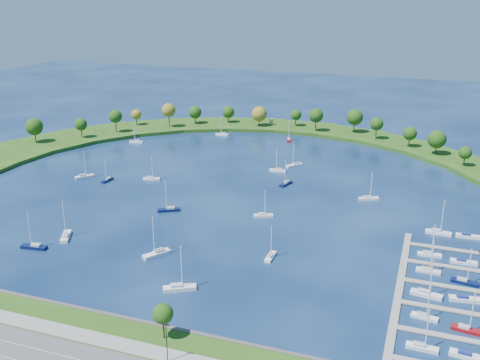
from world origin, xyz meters
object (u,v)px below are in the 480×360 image
(moored_boat_18, at_px, (179,287))
(docked_boat_4, at_px, (426,293))
(moored_boat_10, at_px, (151,178))
(moored_boat_0, at_px, (107,179))
(moored_boat_9, at_px, (278,170))
(dock_system, at_px, (425,294))
(moored_boat_12, at_px, (289,139))
(docked_boat_2, at_px, (425,316))
(docked_boat_8, at_px, (429,254))
(docked_boat_1, at_px, (468,356))
(docked_boat_5, at_px, (465,299))
(moored_boat_17, at_px, (369,198))
(moored_boat_3, at_px, (136,141))
(moored_boat_15, at_px, (84,176))
(docked_boat_3, at_px, (467,328))
(moored_boat_13, at_px, (157,253))
(docked_boat_11, at_px, (468,236))
(docked_boat_10, at_px, (438,232))
(docked_boat_6, at_px, (428,270))
(docked_boat_7, at_px, (465,281))
(moored_boat_11, at_px, (66,236))
(moored_boat_2, at_px, (34,246))
(docked_boat_9, at_px, (463,262))
(moored_boat_1, at_px, (263,215))
(moored_boat_5, at_px, (270,256))
(moored_boat_7, at_px, (222,134))
(moored_boat_6, at_px, (294,165))
(moored_boat_16, at_px, (169,209))
(docked_boat_0, at_px, (422,346))
(harbor_tower, at_px, (272,122))

(moored_boat_18, xyz_separation_m, docked_boat_4, (68.19, 20.72, -0.04))
(moored_boat_10, bearing_deg, moored_boat_0, -174.00)
(moored_boat_9, bearing_deg, dock_system, 121.59)
(moored_boat_12, xyz_separation_m, docked_boat_2, (81.16, -163.64, -0.03))
(docked_boat_8, bearing_deg, moored_boat_12, 118.20)
(docked_boat_1, xyz_separation_m, docked_boat_5, (-0.00, 27.19, 0.02))
(moored_boat_17, xyz_separation_m, moored_boat_18, (-42.61, -92.57, 0.07))
(moored_boat_3, xyz_separation_m, moored_boat_15, (7.89, -61.88, 0.04))
(dock_system, relative_size, docked_boat_3, 7.17)
(moored_boat_13, bearing_deg, docked_boat_11, 149.28)
(moored_boat_12, height_order, docked_boat_10, docked_boat_10)
(docked_boat_4, relative_size, docked_boat_6, 1.19)
(docked_boat_6, xyz_separation_m, docked_boat_7, (10.49, -3.62, 0.02))
(moored_boat_0, relative_size, docked_boat_8, 0.91)
(moored_boat_13, bearing_deg, docked_boat_4, 124.50)
(moored_boat_11, bearing_deg, docked_boat_1, -127.36)
(moored_boat_12, distance_m, docked_boat_10, 134.74)
(docked_boat_7, relative_size, docked_boat_11, 1.37)
(moored_boat_2, height_order, moored_boat_9, moored_boat_2)
(docked_boat_11, bearing_deg, docked_boat_9, -97.32)
(moored_boat_1, bearing_deg, moored_boat_5, -93.53)
(docked_boat_6, xyz_separation_m, docked_boat_10, (2.37, 30.82, 0.06))
(moored_boat_7, bearing_deg, moored_boat_0, 71.14)
(moored_boat_6, relative_size, docked_boat_5, 1.39)
(moored_boat_0, xyz_separation_m, docked_boat_10, (143.18, -9.81, 0.08))
(docked_boat_9, bearing_deg, docked_boat_8, 169.73)
(docked_boat_9, bearing_deg, moored_boat_0, 168.38)
(docked_boat_9, bearing_deg, moored_boat_12, 125.75)
(moored_boat_9, bearing_deg, docked_boat_11, 144.31)
(moored_boat_16, distance_m, docked_boat_3, 118.64)
(moored_boat_13, xyz_separation_m, moored_boat_18, (16.49, -17.49, 0.00))
(moored_boat_16, bearing_deg, docked_boat_4, 131.50)
(moored_boat_3, relative_size, docked_boat_8, 0.98)
(moored_boat_15, relative_size, docked_boat_7, 1.09)
(docked_boat_4, relative_size, docked_boat_5, 1.42)
(moored_boat_17, bearing_deg, docked_boat_4, -96.43)
(moored_boat_7, distance_m, docked_boat_5, 199.10)
(moored_boat_12, bearing_deg, docked_boat_8, -165.03)
(moored_boat_7, distance_m, docked_boat_10, 161.95)
(docked_boat_0, relative_size, docked_boat_9, 1.37)
(harbor_tower, distance_m, moored_boat_15, 133.05)
(moored_boat_12, bearing_deg, docked_boat_1, -170.79)
(moored_boat_1, bearing_deg, moored_boat_7, 93.86)
(moored_boat_1, bearing_deg, moored_boat_17, 16.93)
(moored_boat_7, bearing_deg, moored_boat_5, 109.70)
(moored_boat_11, bearing_deg, moored_boat_6, -54.10)
(moored_boat_5, bearing_deg, moored_boat_2, 104.76)
(moored_boat_7, relative_size, moored_boat_10, 1.02)
(dock_system, relative_size, moored_boat_11, 5.95)
(docked_boat_6, height_order, docked_boat_10, docked_boat_10)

